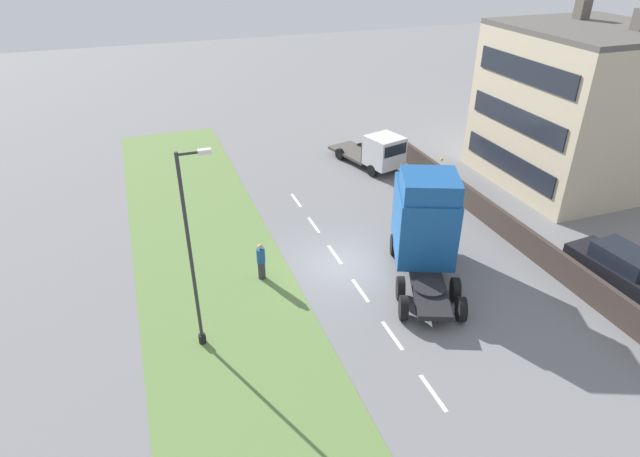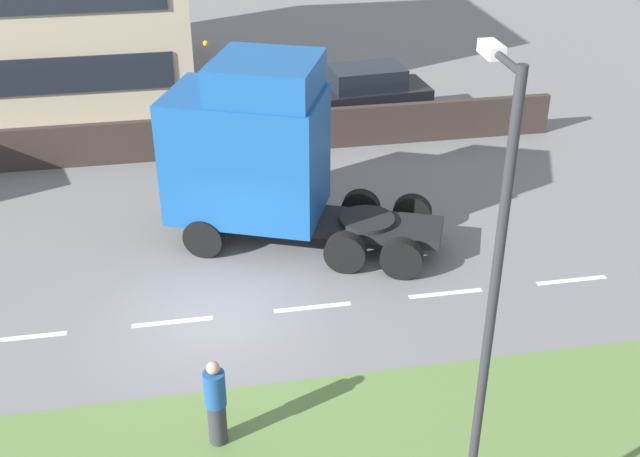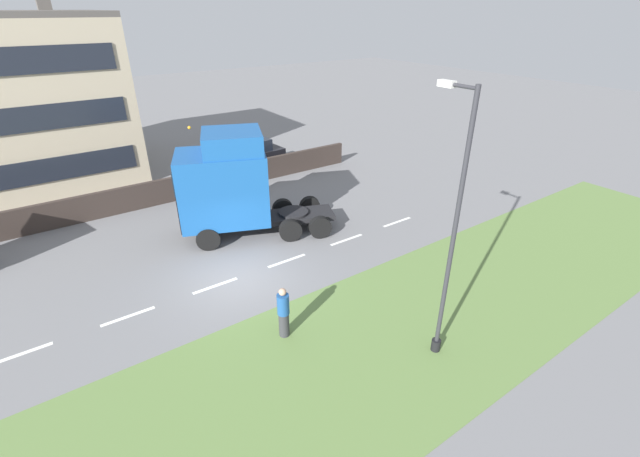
{
  "view_description": "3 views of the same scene",
  "coord_description": "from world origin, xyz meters",
  "px_view_note": "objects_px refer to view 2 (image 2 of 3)",
  "views": [
    {
      "loc": [
        -8.26,
        -20.0,
        14.28
      ],
      "look_at": [
        -1.37,
        -0.74,
        2.63
      ],
      "focal_mm": 30.0,
      "sensor_mm": 36.0,
      "label": 1
    },
    {
      "loc": [
        -15.02,
        0.26,
        10.64
      ],
      "look_at": [
        -0.43,
        -2.39,
        2.32
      ],
      "focal_mm": 45.0,
      "sensor_mm": 36.0,
      "label": 2
    },
    {
      "loc": [
        -13.43,
        5.36,
        9.53
      ],
      "look_at": [
        -2.86,
        -2.02,
        2.83
      ],
      "focal_mm": 24.0,
      "sensor_mm": 36.0,
      "label": 3
    }
  ],
  "objects_px": {
    "lorry_cab": "(257,152)",
    "lamp_post": "(482,368)",
    "pedestrian": "(216,403)",
    "parked_car": "(364,97)"
  },
  "relations": [
    {
      "from": "lorry_cab",
      "to": "lamp_post",
      "type": "bearing_deg",
      "value": -147.74
    },
    {
      "from": "lamp_post",
      "to": "parked_car",
      "type": "bearing_deg",
      "value": -8.31
    },
    {
      "from": "lorry_cab",
      "to": "lamp_post",
      "type": "height_order",
      "value": "lamp_post"
    },
    {
      "from": "lamp_post",
      "to": "pedestrian",
      "type": "height_order",
      "value": "lamp_post"
    },
    {
      "from": "pedestrian",
      "to": "lorry_cab",
      "type": "bearing_deg",
      "value": -12.37
    },
    {
      "from": "lorry_cab",
      "to": "lamp_post",
      "type": "distance_m",
      "value": 10.83
    },
    {
      "from": "parked_car",
      "to": "lamp_post",
      "type": "height_order",
      "value": "lamp_post"
    },
    {
      "from": "lorry_cab",
      "to": "parked_car",
      "type": "bearing_deg",
      "value": -9.47
    },
    {
      "from": "lorry_cab",
      "to": "parked_car",
      "type": "relative_size",
      "value": 1.54
    },
    {
      "from": "parked_car",
      "to": "pedestrian",
      "type": "relative_size",
      "value": 2.55
    }
  ]
}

